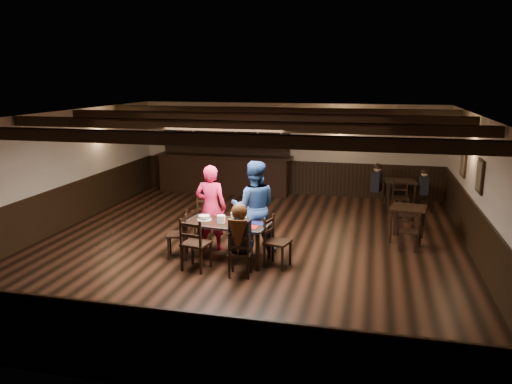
% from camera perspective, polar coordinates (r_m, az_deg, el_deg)
% --- Properties ---
extents(ground, '(10.00, 10.00, 0.00)m').
position_cam_1_polar(ground, '(10.48, -0.98, -6.20)').
color(ground, black).
rests_on(ground, ground).
extents(room_shell, '(9.02, 10.02, 2.71)m').
position_cam_1_polar(room_shell, '(10.07, -0.92, 3.28)').
color(room_shell, '#C1B3A0').
rests_on(room_shell, ground).
extents(dining_table, '(1.69, 0.99, 0.75)m').
position_cam_1_polar(dining_table, '(9.53, -3.30, -3.93)').
color(dining_table, black).
rests_on(dining_table, ground).
extents(chair_near_left, '(0.53, 0.52, 0.99)m').
position_cam_1_polar(chair_near_left, '(9.08, -7.15, -5.52)').
color(chair_near_left, black).
rests_on(chair_near_left, ground).
extents(chair_near_right, '(0.42, 0.40, 0.83)m').
position_cam_1_polar(chair_near_right, '(8.76, -1.91, -6.76)').
color(chair_near_right, black).
rests_on(chair_near_right, ground).
extents(chair_end_left, '(0.50, 0.52, 0.90)m').
position_cam_1_polar(chair_end_left, '(9.86, -8.51, -4.38)').
color(chair_end_left, black).
rests_on(chair_end_left, ground).
extents(chair_end_right, '(0.51, 0.53, 0.95)m').
position_cam_1_polar(chair_end_right, '(9.27, 2.03, -5.20)').
color(chair_end_right, black).
rests_on(chair_end_right, ground).
extents(chair_far_pushed, '(0.45, 0.44, 0.87)m').
position_cam_1_polar(chair_far_pushed, '(10.99, -5.88, -2.58)').
color(chair_far_pushed, black).
rests_on(chair_far_pushed, ground).
extents(woman_pink, '(0.65, 0.44, 1.74)m').
position_cam_1_polar(woman_pink, '(10.13, -5.17, -1.78)').
color(woman_pink, '#FF1746').
rests_on(woman_pink, ground).
extents(man_blue, '(1.03, 0.88, 1.86)m').
position_cam_1_polar(man_blue, '(9.87, -0.23, -1.75)').
color(man_blue, navy).
rests_on(man_blue, ground).
extents(seated_person, '(0.37, 0.55, 0.90)m').
position_cam_1_polar(seated_person, '(8.69, -1.88, -4.28)').
color(seated_person, black).
rests_on(seated_person, ground).
extents(cake, '(0.28, 0.28, 0.09)m').
position_cam_1_polar(cake, '(9.70, -5.94, -2.95)').
color(cake, white).
rests_on(cake, dining_table).
extents(plate_stack_a, '(0.16, 0.16, 0.15)m').
position_cam_1_polar(plate_stack_a, '(9.47, -4.02, -3.09)').
color(plate_stack_a, white).
rests_on(plate_stack_a, dining_table).
extents(plate_stack_b, '(0.18, 0.18, 0.21)m').
position_cam_1_polar(plate_stack_b, '(9.43, -2.35, -2.95)').
color(plate_stack_b, white).
rests_on(plate_stack_b, dining_table).
extents(tea_light, '(0.05, 0.05, 0.06)m').
position_cam_1_polar(tea_light, '(9.56, -2.58, -3.23)').
color(tea_light, '#A5A8AD').
rests_on(tea_light, dining_table).
extents(salt_shaker, '(0.03, 0.03, 0.08)m').
position_cam_1_polar(salt_shaker, '(9.31, -1.10, -3.56)').
color(salt_shaker, silver).
rests_on(salt_shaker, dining_table).
extents(pepper_shaker, '(0.03, 0.03, 0.08)m').
position_cam_1_polar(pepper_shaker, '(9.27, -1.37, -3.64)').
color(pepper_shaker, '#A5A8AD').
rests_on(pepper_shaker, dining_table).
extents(drink_glass, '(0.07, 0.07, 0.10)m').
position_cam_1_polar(drink_glass, '(9.48, -1.29, -3.19)').
color(drink_glass, silver).
rests_on(drink_glass, dining_table).
extents(menu_red, '(0.33, 0.24, 0.00)m').
position_cam_1_polar(menu_red, '(9.22, -0.84, -3.96)').
color(menu_red, maroon).
rests_on(menu_red, dining_table).
extents(menu_blue, '(0.36, 0.31, 0.00)m').
position_cam_1_polar(menu_blue, '(9.44, 0.21, -3.56)').
color(menu_blue, '#0F124C').
rests_on(menu_blue, dining_table).
extents(bar_counter, '(4.14, 0.70, 2.20)m').
position_cam_1_polar(bar_counter, '(15.20, -3.63, 2.68)').
color(bar_counter, black).
rests_on(bar_counter, ground).
extents(back_table_a, '(0.83, 0.83, 0.75)m').
position_cam_1_polar(back_table_a, '(11.12, 17.00, -2.19)').
color(back_table_a, black).
rests_on(back_table_a, ground).
extents(back_table_b, '(0.89, 0.89, 0.75)m').
position_cam_1_polar(back_table_b, '(13.86, 16.12, 0.86)').
color(back_table_b, black).
rests_on(back_table_b, ground).
extents(bg_patron_left, '(0.30, 0.40, 0.75)m').
position_cam_1_polar(bg_patron_left, '(13.66, 13.65, 1.65)').
color(bg_patron_left, black).
rests_on(bg_patron_left, ground).
extents(bg_patron_right, '(0.24, 0.35, 0.68)m').
position_cam_1_polar(bg_patron_right, '(13.62, 18.65, 1.14)').
color(bg_patron_right, black).
rests_on(bg_patron_right, ground).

